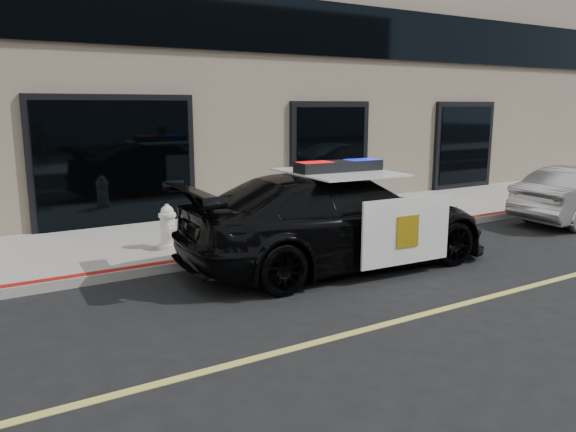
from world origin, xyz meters
TOP-DOWN VIEW (x-y plane):
  - ground at (0.00, 0.00)m, footprint 120.00×120.00m
  - sidewalk_n at (0.00, 5.25)m, footprint 60.00×3.50m
  - police_car at (1.45, 2.43)m, footprint 2.81×5.63m
  - fire_hydrant at (-0.79, 4.46)m, footprint 0.36×0.50m

SIDE VIEW (x-z plane):
  - ground at x=0.00m, z-range 0.00..0.00m
  - sidewalk_n at x=0.00m, z-range 0.00..0.15m
  - fire_hydrant at x=-0.79m, z-range 0.13..0.92m
  - police_car at x=1.45m, z-range -0.09..1.68m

